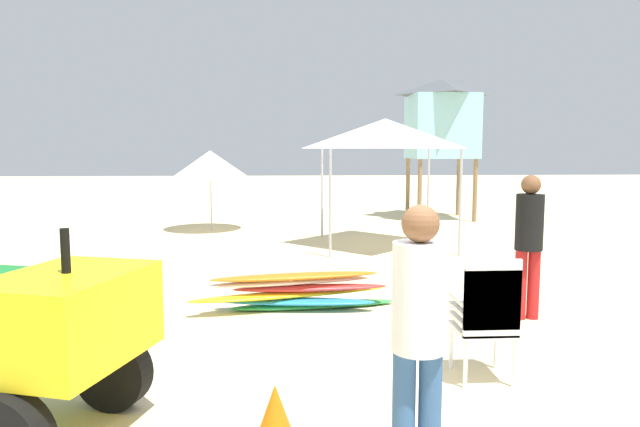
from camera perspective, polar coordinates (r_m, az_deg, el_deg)
stacked_plastic_chairs at (r=5.19m, az=16.25°, el=-9.12°), size 0.48×0.48×1.11m
surfboard_pile at (r=7.29m, az=-2.04°, el=-7.77°), size 2.64×0.92×0.48m
lifeguard_near_center at (r=7.19m, az=20.05°, el=-2.19°), size 0.32×0.32×1.72m
lifeguard_far_right at (r=3.51m, az=9.76°, el=-10.92°), size 0.32×0.32×1.70m
popup_canopy at (r=11.97m, az=6.52°, el=7.87°), size 2.51×2.51×2.64m
lifeguard_tower at (r=17.03m, az=12.00°, el=9.21°), size 1.98×1.98×4.00m
beach_umbrella_left at (r=14.46m, az=-10.85°, el=4.81°), size 1.97×1.97×1.99m
traffic_cone_near at (r=3.97m, az=-4.47°, el=-19.99°), size 0.36×0.36×0.51m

